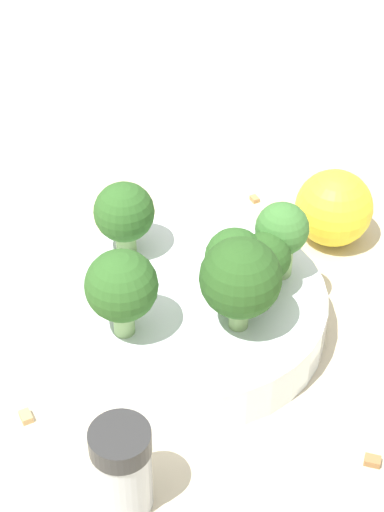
{
  "coord_description": "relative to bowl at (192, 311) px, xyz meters",
  "views": [
    {
      "loc": [
        0.09,
        -0.4,
        0.41
      ],
      "look_at": [
        0.0,
        0.0,
        0.06
      ],
      "focal_mm": 60.0,
      "sensor_mm": 36.0,
      "label": 1
    }
  ],
  "objects": [
    {
      "name": "almond_crumb_3",
      "position": [
        -0.08,
        -0.1,
        -0.01
      ],
      "size": [
        0.01,
        0.01,
        0.01
      ],
      "primitive_type": "cube",
      "rotation": [
        0.0,
        0.0,
        2.26
      ],
      "color": "tan",
      "rests_on": "ground_plane"
    },
    {
      "name": "almond_crumb_4",
      "position": [
        0.02,
        0.15,
        -0.01
      ],
      "size": [
        0.01,
        0.01,
        0.01
      ],
      "primitive_type": "cube",
      "rotation": [
        0.0,
        0.0,
        2.24
      ],
      "color": "#AD7F4C",
      "rests_on": "ground_plane"
    },
    {
      "name": "bowl",
      "position": [
        0.0,
        0.0,
        0.0
      ],
      "size": [
        0.18,
        0.18,
        0.03
      ],
      "primitive_type": "cylinder",
      "color": "silver",
      "rests_on": "ground_plane"
    },
    {
      "name": "broccoli_floret_3",
      "position": [
        0.05,
        0.03,
        0.05
      ],
      "size": [
        0.04,
        0.04,
        0.06
      ],
      "color": "#84AD66",
      "rests_on": "bowl"
    },
    {
      "name": "ground_plane",
      "position": [
        0.0,
        0.0,
        -0.02
      ],
      "size": [
        3.0,
        3.0,
        0.0
      ],
      "primitive_type": "plane",
      "color": "beige"
    },
    {
      "name": "broccoli_floret_5",
      "position": [
        -0.05,
        0.03,
        0.05
      ],
      "size": [
        0.04,
        0.04,
        0.05
      ],
      "color": "#84AD66",
      "rests_on": "bowl"
    },
    {
      "name": "almond_crumb_1",
      "position": [
        -0.03,
        0.12,
        -0.01
      ],
      "size": [
        0.01,
        0.01,
        0.01
      ],
      "primitive_type": "cube",
      "rotation": [
        0.0,
        0.0,
        2.86
      ],
      "color": "olive",
      "rests_on": "ground_plane"
    },
    {
      "name": "broccoli_floret_2",
      "position": [
        0.05,
        0.01,
        0.04
      ],
      "size": [
        0.03,
        0.03,
        0.05
      ],
      "color": "#8EB770",
      "rests_on": "bowl"
    },
    {
      "name": "almond_crumb_0",
      "position": [
        -0.06,
        0.09,
        -0.01
      ],
      "size": [
        0.01,
        0.01,
        0.01
      ],
      "primitive_type": "cube",
      "rotation": [
        0.0,
        0.0,
        6.2
      ],
      "color": "tan",
      "rests_on": "ground_plane"
    },
    {
      "name": "broccoli_floret_4",
      "position": [
        0.03,
        0.01,
        0.04
      ],
      "size": [
        0.04,
        0.04,
        0.05
      ],
      "color": "#7A9E5B",
      "rests_on": "bowl"
    },
    {
      "name": "broccoli_floret_1",
      "position": [
        -0.03,
        -0.04,
        0.05
      ],
      "size": [
        0.04,
        0.04,
        0.06
      ],
      "color": "#8EB770",
      "rests_on": "bowl"
    },
    {
      "name": "almond_crumb_2",
      "position": [
        0.13,
        -0.09,
        -0.01
      ],
      "size": [
        0.01,
        0.01,
        0.01
      ],
      "primitive_type": "cube",
      "rotation": [
        0.0,
        0.0,
        3.08
      ],
      "color": "olive",
      "rests_on": "ground_plane"
    },
    {
      "name": "broccoli_floret_0",
      "position": [
        0.03,
        -0.02,
        0.06
      ],
      "size": [
        0.05,
        0.05,
        0.07
      ],
      "color": "#7A9E5B",
      "rests_on": "bowl"
    },
    {
      "name": "lemon_wedge",
      "position": [
        0.08,
        0.12,
        0.01
      ],
      "size": [
        0.06,
        0.06,
        0.06
      ],
      "primitive_type": "sphere",
      "color": "yellow",
      "rests_on": "ground_plane"
    },
    {
      "name": "pepper_shaker",
      "position": [
        -0.01,
        -0.14,
        0.01
      ],
      "size": [
        0.03,
        0.03,
        0.06
      ],
      "color": "#B2B7BC",
      "rests_on": "ground_plane"
    }
  ]
}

